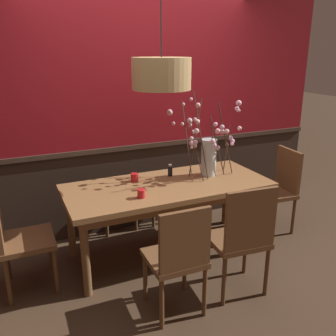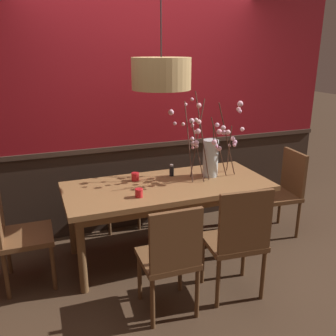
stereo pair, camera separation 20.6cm
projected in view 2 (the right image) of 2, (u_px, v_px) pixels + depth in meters
name	position (u px, v px, depth m)	size (l,w,h in m)	color
ground_plane	(168.00, 252.00, 3.75)	(24.00, 24.00, 0.00)	#422D1E
back_wall	(143.00, 108.00, 4.01)	(4.56, 0.14, 2.75)	#2D2119
dining_table	(168.00, 192.00, 3.54)	(1.97, 0.85, 0.75)	olive
chair_near_side_left	(171.00, 256.00, 2.73)	(0.42, 0.42, 0.93)	brown
chair_far_side_right	(165.00, 177.00, 4.42)	(0.46, 0.42, 0.88)	brown
chair_near_side_right	(238.00, 237.00, 2.93)	(0.49, 0.44, 0.98)	brown
chair_head_west_end	(17.00, 232.00, 3.11)	(0.43, 0.46, 0.88)	brown
chair_head_east_end	(283.00, 189.00, 4.03)	(0.45, 0.46, 0.94)	brown
chair_far_side_left	(117.00, 183.00, 4.25)	(0.42, 0.44, 0.90)	brown
vase_with_blossoms	(210.00, 153.00, 3.66)	(0.73, 0.57, 0.85)	silver
candle_holder_nearer_center	(139.00, 193.00, 3.20)	(0.07, 0.07, 0.08)	red
candle_holder_nearer_edge	(135.00, 177.00, 3.60)	(0.08, 0.08, 0.08)	red
condiment_bottle	(172.00, 170.00, 3.73)	(0.05, 0.05, 0.12)	black
pendant_lamp	(161.00, 74.00, 3.17)	(0.52, 0.52, 1.11)	tan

